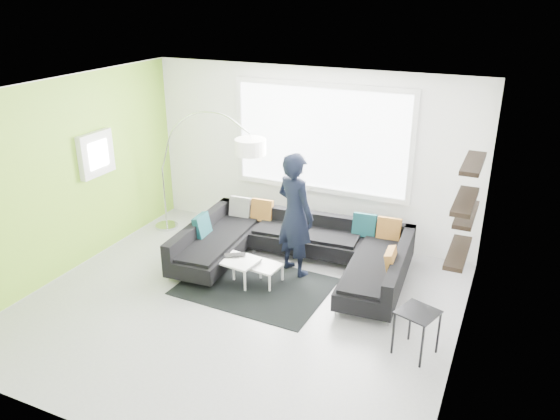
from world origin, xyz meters
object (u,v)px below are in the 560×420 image
at_px(arc_lamp, 162,168).
at_px(sectional_sofa, 294,253).
at_px(side_table, 416,332).
at_px(laptop, 235,257).
at_px(person, 295,215).
at_px(coffee_table, 244,269).

bearing_deg(arc_lamp, sectional_sofa, -4.02).
xyz_separation_m(sectional_sofa, side_table, (2.03, -1.22, -0.03)).
bearing_deg(sectional_sofa, arc_lamp, 164.45).
bearing_deg(side_table, sectional_sofa, 149.08).
bearing_deg(side_table, arc_lamp, 159.27).
relative_size(sectional_sofa, laptop, 9.26).
height_order(side_table, person, person).
bearing_deg(side_table, person, 148.75).
xyz_separation_m(coffee_table, laptop, (-0.14, -0.01, 0.18)).
bearing_deg(sectional_sofa, coffee_table, -140.02).
distance_m(arc_lamp, side_table, 5.08).
distance_m(sectional_sofa, laptop, 0.86).
relative_size(coffee_table, side_table, 1.81).
relative_size(arc_lamp, person, 1.19).
xyz_separation_m(arc_lamp, laptop, (1.97, -1.08, -0.74)).
distance_m(arc_lamp, laptop, 2.37).
xyz_separation_m(side_table, laptop, (-2.72, 0.69, 0.06)).
distance_m(coffee_table, arc_lamp, 2.54).
relative_size(sectional_sofa, side_table, 5.99).
bearing_deg(side_table, coffee_table, 164.81).
height_order(coffee_table, laptop, laptop).
xyz_separation_m(coffee_table, person, (0.56, 0.53, 0.75)).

